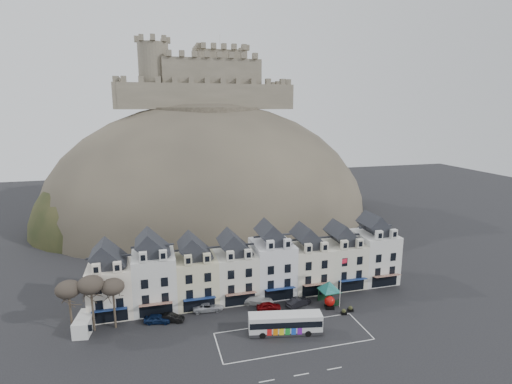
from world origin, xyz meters
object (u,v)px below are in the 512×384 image
at_px(car_navy, 157,319).
at_px(flagpole, 341,279).
at_px(car_black, 171,318).
at_px(car_silver, 208,306).
at_px(car_charcoal, 299,302).
at_px(red_buoy, 330,302).
at_px(car_white, 258,300).
at_px(bus_shelter, 329,286).
at_px(car_maroon, 269,306).
at_px(bus, 285,323).
at_px(white_van, 85,324).

bearing_deg(car_navy, flagpole, -82.13).
distance_m(flagpole, car_black, 27.85).
bearing_deg(car_black, car_navy, 104.04).
relative_size(car_silver, car_charcoal, 1.09).
distance_m(red_buoy, car_navy, 27.69).
height_order(car_silver, car_white, car_white).
xyz_separation_m(bus_shelter, car_maroon, (-10.55, 0.34, -2.40)).
distance_m(bus, white_van, 29.67).
height_order(car_black, car_maroon, car_maroon).
height_order(flagpole, car_white, flagpole).
xyz_separation_m(car_black, car_silver, (6.02, 1.98, 0.05)).
bearing_deg(flagpole, white_van, 175.36).
relative_size(bus, car_navy, 2.68).
bearing_deg(white_van, flagpole, 3.42).
relative_size(car_silver, car_white, 0.91).
distance_m(car_navy, car_maroon, 17.69).
bearing_deg(car_maroon, red_buoy, -95.88).
height_order(red_buoy, car_charcoal, red_buoy).
distance_m(red_buoy, white_van, 38.15).
bearing_deg(bus_shelter, bus, -149.61).
xyz_separation_m(car_black, car_charcoal, (20.80, -0.52, 0.10)).
bearing_deg(car_white, bus_shelter, -80.80).
bearing_deg(car_black, car_white, -62.86).
bearing_deg(car_charcoal, bus_shelter, -115.64).
relative_size(bus, white_van, 2.04).
bearing_deg(red_buoy, car_maroon, 168.61).
height_order(car_silver, car_maroon, car_silver).
height_order(white_van, car_navy, white_van).
height_order(bus_shelter, red_buoy, bus_shelter).
xyz_separation_m(white_van, car_maroon, (28.13, -1.23, -0.49)).
height_order(bus, car_black, bus).
distance_m(car_navy, car_white, 16.57).
xyz_separation_m(bus, car_silver, (-9.92, 9.60, -0.98)).
height_order(bus, car_white, bus).
height_order(car_navy, car_charcoal, car_charcoal).
bearing_deg(car_maroon, bus, -171.75).
distance_m(flagpole, car_silver, 22.26).
relative_size(red_buoy, car_white, 0.39).
height_order(car_navy, car_black, car_navy).
height_order(bus_shelter, car_black, bus_shelter).
bearing_deg(white_van, car_charcoal, 5.94).
height_order(red_buoy, white_van, white_van).
bearing_deg(car_maroon, flagpole, -94.14).
xyz_separation_m(bus_shelter, car_white, (-11.75, 2.84, -2.30)).
bearing_deg(bus, white_van, 174.58).
xyz_separation_m(bus_shelter, flagpole, (1.26, -1.67, 1.82)).
height_order(bus_shelter, car_white, bus_shelter).
relative_size(car_white, car_charcoal, 1.20).
bearing_deg(car_white, car_navy, 118.96).
relative_size(car_navy, car_charcoal, 0.91).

